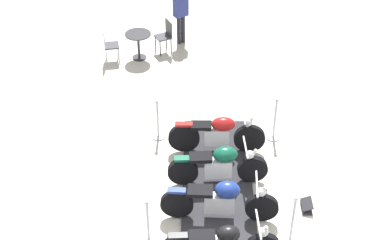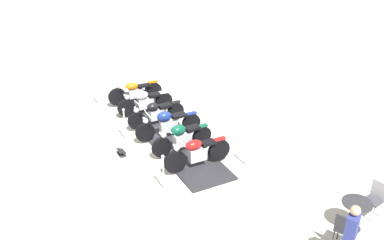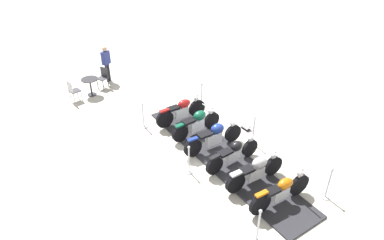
# 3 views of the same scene
# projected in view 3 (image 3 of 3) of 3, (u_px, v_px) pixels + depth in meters

# --- Properties ---
(ground_plane) EXTENTS (80.00, 80.00, 0.00)m
(ground_plane) POSITION_uv_depth(u_px,v_px,m) (222.00, 157.00, 11.56)
(ground_plane) COLOR beige
(display_platform) EXTENTS (1.52, 7.36, 0.06)m
(display_platform) POSITION_uv_depth(u_px,v_px,m) (222.00, 156.00, 11.55)
(display_platform) COLOR #28282D
(display_platform) RESTS_ON ground_plane
(motorcycle_copper) EXTENTS (2.14, 0.78, 1.01)m
(motorcycle_copper) POSITION_uv_depth(u_px,v_px,m) (281.00, 191.00, 9.49)
(motorcycle_copper) COLOR black
(motorcycle_copper) RESTS_ON display_platform
(motorcycle_chrome) EXTENTS (2.12, 0.64, 0.95)m
(motorcycle_chrome) POSITION_uv_depth(u_px,v_px,m) (256.00, 170.00, 10.22)
(motorcycle_chrome) COLOR black
(motorcycle_chrome) RESTS_ON display_platform
(motorcycle_black) EXTENTS (2.14, 0.71, 0.91)m
(motorcycle_black) POSITION_uv_depth(u_px,v_px,m) (234.00, 153.00, 10.95)
(motorcycle_black) COLOR black
(motorcycle_black) RESTS_ON display_platform
(motorcycle_navy) EXTENTS (2.30, 0.72, 0.95)m
(motorcycle_navy) POSITION_uv_depth(u_px,v_px,m) (215.00, 136.00, 11.65)
(motorcycle_navy) COLOR black
(motorcycle_navy) RESTS_ON display_platform
(motorcycle_forest) EXTENTS (2.09, 0.71, 0.94)m
(motorcycle_forest) POSITION_uv_depth(u_px,v_px,m) (197.00, 123.00, 12.38)
(motorcycle_forest) COLOR black
(motorcycle_forest) RESTS_ON display_platform
(motorcycle_maroon) EXTENTS (2.15, 0.69, 1.02)m
(motorcycle_maroon) POSITION_uv_depth(u_px,v_px,m) (182.00, 110.00, 13.09)
(motorcycle_maroon) COLOR black
(motorcycle_maroon) RESTS_ON display_platform
(stanchion_right_rear) EXTENTS (0.34, 0.34, 1.11)m
(stanchion_right_rear) POSITION_uv_depth(u_px,v_px,m) (202.00, 100.00, 14.20)
(stanchion_right_rear) COLOR silver
(stanchion_right_rear) RESTS_ON ground_plane
(stanchion_left_mid) EXTENTS (0.28, 0.28, 1.02)m
(stanchion_left_mid) POSITION_uv_depth(u_px,v_px,m) (189.00, 163.00, 10.74)
(stanchion_left_mid) COLOR silver
(stanchion_left_mid) RESTS_ON ground_plane
(stanchion_right_mid) EXTENTS (0.30, 0.30, 1.15)m
(stanchion_right_mid) POSITION_uv_depth(u_px,v_px,m) (253.00, 134.00, 11.98)
(stanchion_right_mid) COLOR silver
(stanchion_right_mid) RESTS_ON ground_plane
(stanchion_right_front) EXTENTS (0.29, 0.29, 1.09)m
(stanchion_right_front) POSITION_uv_depth(u_px,v_px,m) (328.00, 187.00, 9.80)
(stanchion_right_front) COLOR silver
(stanchion_right_front) RESTS_ON ground_plane
(stanchion_left_front) EXTENTS (0.33, 0.33, 1.07)m
(stanchion_left_front) POSITION_uv_depth(u_px,v_px,m) (258.00, 230.00, 8.56)
(stanchion_left_front) COLOR silver
(stanchion_left_front) RESTS_ON ground_plane
(stanchion_left_rear) EXTENTS (0.33, 0.33, 1.04)m
(stanchion_left_rear) POSITION_uv_depth(u_px,v_px,m) (143.00, 119.00, 12.94)
(stanchion_left_rear) COLOR silver
(stanchion_left_rear) RESTS_ON ground_plane
(info_placard) EXTENTS (0.22, 0.41, 0.18)m
(info_placard) POSITION_uv_depth(u_px,v_px,m) (246.00, 128.00, 12.95)
(info_placard) COLOR #333338
(info_placard) RESTS_ON ground_plane
(cafe_table) EXTENTS (0.72, 0.72, 0.78)m
(cafe_table) POSITION_uv_depth(u_px,v_px,m) (90.00, 83.00, 14.97)
(cafe_table) COLOR #2D2D33
(cafe_table) RESTS_ON ground_plane
(cafe_chair_near_table) EXTENTS (0.47, 0.47, 0.96)m
(cafe_chair_near_table) POSITION_uv_depth(u_px,v_px,m) (73.00, 90.00, 14.49)
(cafe_chair_near_table) COLOR #B7B7BC
(cafe_chair_near_table) RESTS_ON ground_plane
(cafe_chair_across_table) EXTENTS (0.54, 0.54, 0.96)m
(cafe_chair_across_table) POSITION_uv_depth(u_px,v_px,m) (103.00, 76.00, 15.58)
(cafe_chair_across_table) COLOR #2D2D33
(cafe_chair_across_table) RESTS_ON ground_plane
(bystander_person) EXTENTS (0.46, 0.40, 1.71)m
(bystander_person) POSITION_uv_depth(u_px,v_px,m) (106.00, 61.00, 15.91)
(bystander_person) COLOR #23232D
(bystander_person) RESTS_ON ground_plane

